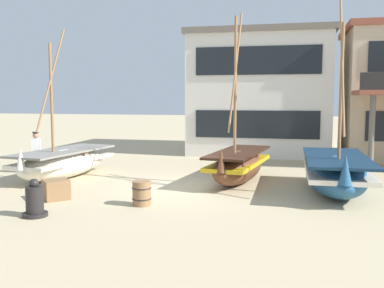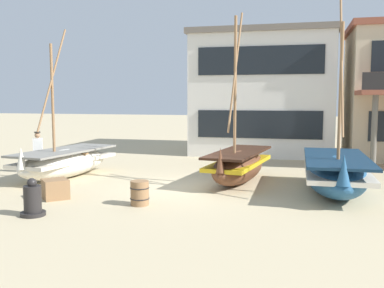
% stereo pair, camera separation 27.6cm
% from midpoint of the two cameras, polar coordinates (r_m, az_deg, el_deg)
% --- Properties ---
extents(ground_plane, '(120.00, 120.00, 0.00)m').
position_cam_midpoint_polar(ground_plane, '(14.83, -0.39, -5.79)').
color(ground_plane, tan).
extents(fishing_boat_near_left, '(2.05, 4.49, 6.02)m').
position_cam_midpoint_polar(fishing_boat_near_left, '(15.78, 6.59, -2.72)').
color(fishing_boat_near_left, brown).
rests_on(fishing_boat_near_left, ground).
extents(fishing_boat_centre_large, '(1.93, 4.99, 6.37)m').
position_cam_midpoint_polar(fishing_boat_centre_large, '(14.67, 18.79, -3.61)').
color(fishing_boat_centre_large, '#23517A').
rests_on(fishing_boat_centre_large, ground).
extents(fishing_boat_far_right, '(2.40, 4.85, 5.61)m').
position_cam_midpoint_polar(fishing_boat_far_right, '(17.42, -15.87, -2.25)').
color(fishing_boat_far_right, silver).
rests_on(fishing_boat_far_right, ground).
extents(fisherman_by_hull, '(0.42, 0.36, 1.68)m').
position_cam_midpoint_polar(fisherman_by_hull, '(18.67, -19.06, -1.07)').
color(fisherman_by_hull, '#33333D').
rests_on(fisherman_by_hull, ground).
extents(capstan_winch, '(0.64, 0.64, 0.99)m').
position_cam_midpoint_polar(capstan_winch, '(12.06, -19.47, -7.00)').
color(capstan_winch, black).
rests_on(capstan_winch, ground).
extents(wooden_barrel, '(0.56, 0.56, 0.70)m').
position_cam_midpoint_polar(wooden_barrel, '(12.55, -6.22, -6.38)').
color(wooden_barrel, olive).
rests_on(wooden_barrel, ground).
extents(cargo_crate, '(1.01, 1.01, 0.59)m').
position_cam_midpoint_polar(cargo_crate, '(13.85, -16.87, -5.65)').
color(cargo_crate, olive).
rests_on(cargo_crate, ground).
extents(harbor_building_main, '(7.59, 7.17, 6.57)m').
position_cam_midpoint_polar(harbor_building_main, '(25.31, 9.76, 6.55)').
color(harbor_building_main, white).
rests_on(harbor_building_main, ground).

